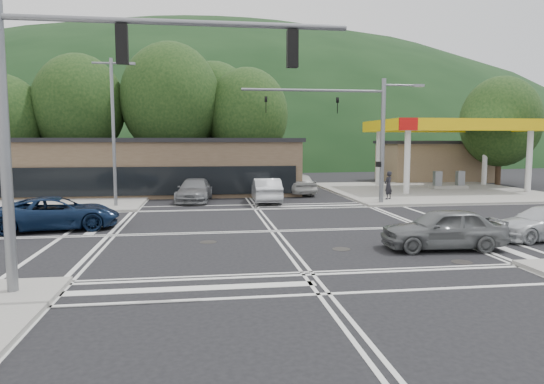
{
  "coord_description": "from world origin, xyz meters",
  "views": [
    {
      "loc": [
        -3.16,
        -21.53,
        4.11
      ],
      "look_at": [
        0.44,
        3.71,
        1.4
      ],
      "focal_mm": 32.0,
      "sensor_mm": 36.0,
      "label": 1
    }
  ],
  "objects": [
    {
      "name": "streetlight_nw",
      "position": [
        -8.44,
        9.0,
        5.05
      ],
      "size": [
        2.5,
        0.25,
        9.0
      ],
      "color": "slate",
      "rests_on": "ground"
    },
    {
      "name": "car_grey_center",
      "position": [
        5.83,
        -4.5,
        0.79
      ],
      "size": [
        4.72,
        2.14,
        1.57
      ],
      "primitive_type": "imported",
      "rotation": [
        0.0,
        0.0,
        -1.63
      ],
      "color": "slate",
      "rests_on": "ground"
    },
    {
      "name": "pedestrian",
      "position": [
        9.25,
        9.68,
        1.1
      ],
      "size": [
        0.83,
        0.78,
        1.9
      ],
      "primitive_type": "imported",
      "rotation": [
        0.0,
        0.0,
        3.78
      ],
      "color": "black",
      "rests_on": "sidewalk_ne"
    },
    {
      "name": "sidewalk_nw",
      "position": [
        -15.0,
        15.0,
        0.07
      ],
      "size": [
        16.0,
        16.0,
        0.15
      ],
      "primitive_type": "cube",
      "color": "gray",
      "rests_on": "ground"
    },
    {
      "name": "gas_station_canopy",
      "position": [
        16.99,
        15.99,
        5.04
      ],
      "size": [
        12.32,
        8.34,
        5.75
      ],
      "color": "silver",
      "rests_on": "ground"
    },
    {
      "name": "tree_n_a",
      "position": [
        -14.0,
        24.0,
        7.14
      ],
      "size": [
        8.0,
        8.0,
        11.75
      ],
      "color": "#382619",
      "rests_on": "ground"
    },
    {
      "name": "car_queue_a",
      "position": [
        1.0,
        10.39,
        0.81
      ],
      "size": [
        1.9,
        5.0,
        1.63
      ],
      "primitive_type": "imported",
      "rotation": [
        0.0,
        0.0,
        3.11
      ],
      "color": "#A5A9AC",
      "rests_on": "ground"
    },
    {
      "name": "sidewalk_ne",
      "position": [
        15.0,
        15.0,
        0.07
      ],
      "size": [
        16.0,
        16.0,
        0.15
      ],
      "primitive_type": "cube",
      "color": "gray",
      "rests_on": "ground"
    },
    {
      "name": "signal_mast_ne",
      "position": [
        6.95,
        8.2,
        5.07
      ],
      "size": [
        11.65,
        0.3,
        8.0
      ],
      "color": "slate",
      "rests_on": "ground"
    },
    {
      "name": "convenience_store",
      "position": [
        20.0,
        25.0,
        1.9
      ],
      "size": [
        10.0,
        6.0,
        3.8
      ],
      "primitive_type": "cube",
      "color": "#846B4F",
      "rests_on": "ground"
    },
    {
      "name": "car_blue_west",
      "position": [
        -9.88,
        1.87,
        0.76
      ],
      "size": [
        5.83,
        3.41,
        1.52
      ],
      "primitive_type": "imported",
      "rotation": [
        0.0,
        0.0,
        1.74
      ],
      "color": "#0D1E3C",
      "rests_on": "ground"
    },
    {
      "name": "signal_mast_sw",
      "position": [
        -6.39,
        -8.2,
        5.12
      ],
      "size": [
        9.14,
        0.28,
        8.0
      ],
      "color": "slate",
      "rests_on": "ground"
    },
    {
      "name": "tree_n_c",
      "position": [
        1.0,
        24.0,
        6.49
      ],
      "size": [
        7.6,
        7.6,
        10.87
      ],
      "color": "#382619",
      "rests_on": "ground"
    },
    {
      "name": "car_northbound",
      "position": [
        -3.75,
        11.5,
        0.77
      ],
      "size": [
        2.73,
        5.49,
        1.53
      ],
      "primitive_type": "imported",
      "rotation": [
        0.0,
        0.0,
        -0.11
      ],
      "color": "slate",
      "rests_on": "ground"
    },
    {
      "name": "hill_north",
      "position": [
        0.0,
        90.0,
        0.0
      ],
      "size": [
        252.0,
        126.0,
        140.0
      ],
      "primitive_type": "ellipsoid",
      "color": "black",
      "rests_on": "ground"
    },
    {
      "name": "tree_n_d",
      "position": [
        -20.0,
        23.0,
        5.84
      ],
      "size": [
        6.8,
        6.8,
        9.76
      ],
      "color": "#382619",
      "rests_on": "ground"
    },
    {
      "name": "tree_n_e",
      "position": [
        -2.0,
        28.0,
        7.14
      ],
      "size": [
        8.4,
        8.4,
        11.98
      ],
      "color": "#382619",
      "rests_on": "ground"
    },
    {
      "name": "car_queue_b",
      "position": [
        3.84,
        14.83,
        0.85
      ],
      "size": [
        2.76,
        5.25,
        1.7
      ],
      "primitive_type": "imported",
      "rotation": [
        0.0,
        0.0,
        3.3
      ],
      "color": "#B5B5B1",
      "rests_on": "ground"
    },
    {
      "name": "tree_n_b",
      "position": [
        -6.0,
        24.0,
        7.79
      ],
      "size": [
        9.0,
        9.0,
        12.98
      ],
      "color": "#382619",
      "rests_on": "ground"
    },
    {
      "name": "ground",
      "position": [
        0.0,
        0.0,
        0.0
      ],
      "size": [
        120.0,
        120.0,
        0.0
      ],
      "primitive_type": "plane",
      "color": "black",
      "rests_on": "ground"
    },
    {
      "name": "commercial_row",
      "position": [
        -8.0,
        17.0,
        2.0
      ],
      "size": [
        24.0,
        8.0,
        4.0
      ],
      "primitive_type": "cube",
      "color": "brown",
      "rests_on": "ground"
    },
    {
      "name": "tree_ne",
      "position": [
        24.0,
        20.0,
        5.84
      ],
      "size": [
        7.2,
        7.2,
        9.99
      ],
      "color": "#382619",
      "rests_on": "ground"
    }
  ]
}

